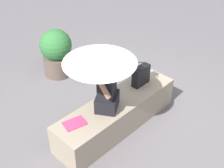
% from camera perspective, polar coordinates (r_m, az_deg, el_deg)
% --- Properties ---
extents(ground_plane, '(14.00, 14.00, 0.00)m').
position_cam_1_polar(ground_plane, '(4.64, 0.83, -7.76)').
color(ground_plane, '#605B5E').
extents(stone_bench, '(2.02, 0.54, 0.47)m').
position_cam_1_polar(stone_bench, '(4.48, 0.86, -5.58)').
color(stone_bench, gray).
rests_on(stone_bench, ground).
extents(person_seated, '(0.50, 0.42, 0.90)m').
position_cam_1_polar(person_seated, '(3.99, -0.96, -0.13)').
color(person_seated, black).
rests_on(person_seated, stone_bench).
extents(parasol, '(0.92, 0.92, 1.00)m').
position_cam_1_polar(parasol, '(3.68, -2.33, 5.44)').
color(parasol, '#B7B7BC').
rests_on(parasol, stone_bench).
extents(handbag_black, '(0.30, 0.22, 0.33)m').
position_cam_1_polar(handbag_black, '(4.60, 5.40, 1.66)').
color(handbag_black, black).
rests_on(handbag_black, stone_bench).
extents(magazine, '(0.32, 0.26, 0.01)m').
position_cam_1_polar(magazine, '(4.01, -6.97, -7.27)').
color(magazine, '#D83866').
rests_on(magazine, stone_bench).
extents(planter_near, '(0.57, 0.57, 0.88)m').
position_cam_1_polar(planter_near, '(5.62, -10.27, 5.88)').
color(planter_near, brown).
rests_on(planter_near, ground).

